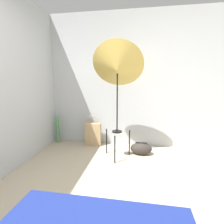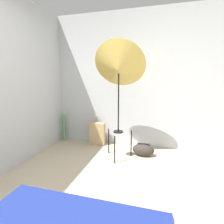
{
  "view_description": "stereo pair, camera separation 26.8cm",
  "coord_description": "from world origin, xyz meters",
  "views": [
    {
      "loc": [
        0.21,
        -1.2,
        1.33
      ],
      "look_at": [
        -0.23,
        1.4,
        0.84
      ],
      "focal_mm": 28.0,
      "sensor_mm": 36.0,
      "label": 1
    },
    {
      "loc": [
        0.47,
        -1.14,
        1.33
      ],
      "look_at": [
        -0.23,
        1.4,
        0.84
      ],
      "focal_mm": 28.0,
      "sensor_mm": 36.0,
      "label": 2
    }
  ],
  "objects": [
    {
      "name": "tote_bag",
      "position": [
        -0.74,
        2.1,
        0.24
      ],
      "size": [
        0.32,
        0.11,
        0.63
      ],
      "color": "tan",
      "rests_on": "ground_plane"
    },
    {
      "name": "paper_roll",
      "position": [
        -1.53,
        2.13,
        0.29
      ],
      "size": [
        0.06,
        0.06,
        0.57
      ],
      "color": "#56995B",
      "rests_on": "ground_plane"
    },
    {
      "name": "wall_side_left",
      "position": [
        -1.66,
        1.0,
        1.3
      ],
      "size": [
        0.05,
        8.0,
        2.6
      ],
      "color": "#B7BCC1",
      "rests_on": "ground_plane"
    },
    {
      "name": "duffel_bag",
      "position": [
        0.23,
        1.8,
        0.11
      ],
      "size": [
        0.38,
        0.22,
        0.22
      ],
      "color": "#332D28",
      "rests_on": "ground_plane"
    },
    {
      "name": "photo_umbrella",
      "position": [
        -0.18,
        1.62,
        1.51
      ],
      "size": [
        0.84,
        0.64,
        1.92
      ],
      "color": "black",
      "rests_on": "ground_plane"
    },
    {
      "name": "wall_back",
      "position": [
        0.0,
        2.3,
        1.3
      ],
      "size": [
        8.0,
        0.05,
        2.6
      ],
      "color": "#B7BCC1",
      "rests_on": "ground_plane"
    }
  ]
}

